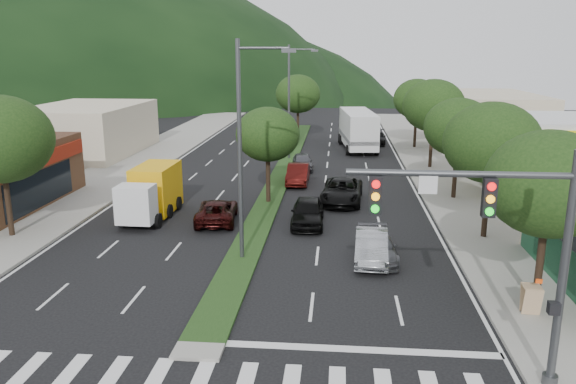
# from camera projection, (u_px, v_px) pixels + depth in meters

# --- Properties ---
(ground) EXTENTS (160.00, 160.00, 0.00)m
(ground) POSITION_uv_depth(u_px,v_px,m) (201.00, 345.00, 18.60)
(ground) COLOR black
(ground) RESTS_ON ground
(sidewalk_right) EXTENTS (5.00, 90.00, 0.15)m
(sidewalk_right) POSITION_uv_depth(u_px,v_px,m) (447.00, 181.00, 41.64)
(sidewalk_right) COLOR gray
(sidewalk_right) RESTS_ON ground
(sidewalk_left) EXTENTS (6.00, 90.00, 0.15)m
(sidewalk_left) POSITION_uv_depth(u_px,v_px,m) (115.00, 175.00, 43.85)
(sidewalk_left) COLOR gray
(sidewalk_left) RESTS_ON ground
(median) EXTENTS (1.60, 56.00, 0.12)m
(median) POSITION_uv_depth(u_px,v_px,m) (283.00, 170.00, 45.62)
(median) COLOR #1A3413
(median) RESTS_ON ground
(crosswalk) EXTENTS (19.00, 2.20, 0.01)m
(crosswalk) POSITION_uv_depth(u_px,v_px,m) (185.00, 379.00, 16.66)
(crosswalk) COLOR silver
(crosswalk) RESTS_ON ground
(traffic_signal) EXTENTS (6.12, 0.40, 7.00)m
(traffic_signal) POSITION_uv_depth(u_px,v_px,m) (509.00, 235.00, 15.19)
(traffic_signal) COLOR #47494C
(traffic_signal) RESTS_ON ground
(gas_canopy) EXTENTS (12.20, 8.20, 5.25)m
(gas_canopy) POSITION_uv_depth(u_px,v_px,m) (560.00, 126.00, 37.06)
(gas_canopy) COLOR silver
(gas_canopy) RESTS_ON ground
(bldg_left_far) EXTENTS (9.00, 14.00, 4.60)m
(bldg_left_far) POSITION_uv_depth(u_px,v_px,m) (88.00, 130.00, 52.52)
(bldg_left_far) COLOR beige
(bldg_left_far) RESTS_ON ground
(bldg_right_far) EXTENTS (10.00, 16.00, 5.20)m
(bldg_right_far) POSITION_uv_depth(u_px,v_px,m) (483.00, 118.00, 58.76)
(bldg_right_far) COLOR beige
(bldg_right_far) RESTS_ON ground
(tree_r_a) EXTENTS (4.60, 4.60, 6.63)m
(tree_r_a) POSITION_uv_depth(u_px,v_px,m) (549.00, 184.00, 20.24)
(tree_r_a) COLOR black
(tree_r_a) RESTS_ON sidewalk_right
(tree_r_b) EXTENTS (4.80, 4.80, 6.94)m
(tree_r_b) POSITION_uv_depth(u_px,v_px,m) (492.00, 143.00, 27.91)
(tree_r_b) COLOR black
(tree_r_b) RESTS_ON sidewalk_right
(tree_r_c) EXTENTS (4.40, 4.40, 6.48)m
(tree_r_c) POSITION_uv_depth(u_px,v_px,m) (458.00, 127.00, 35.71)
(tree_r_c) COLOR black
(tree_r_c) RESTS_ON sidewalk_right
(tree_r_d) EXTENTS (5.00, 5.00, 7.17)m
(tree_r_d) POSITION_uv_depth(u_px,v_px,m) (434.00, 106.00, 45.26)
(tree_r_d) COLOR black
(tree_r_d) RESTS_ON sidewalk_right
(tree_r_e) EXTENTS (4.60, 4.60, 6.71)m
(tree_r_e) POSITION_uv_depth(u_px,v_px,m) (417.00, 99.00, 54.99)
(tree_r_e) COLOR black
(tree_r_e) RESTS_ON sidewalk_right
(tree_med_near) EXTENTS (4.00, 4.00, 6.02)m
(tree_med_near) POSITION_uv_depth(u_px,v_px,m) (268.00, 134.00, 34.90)
(tree_med_near) COLOR black
(tree_med_near) RESTS_ON median
(tree_med_far) EXTENTS (4.80, 4.80, 6.94)m
(tree_med_far) POSITION_uv_depth(u_px,v_px,m) (298.00, 94.00, 59.86)
(tree_med_far) COLOR black
(tree_med_far) RESTS_ON median
(tree_l_a) EXTENTS (5.20, 5.20, 7.25)m
(tree_l_a) POSITION_uv_depth(u_px,v_px,m) (0.00, 139.00, 28.07)
(tree_l_a) COLOR black
(tree_l_a) RESTS_ON sidewalk_left
(streetlight_near) EXTENTS (2.60, 0.25, 10.00)m
(streetlight_near) POSITION_uv_depth(u_px,v_px,m) (244.00, 141.00, 24.94)
(streetlight_near) COLOR #47494C
(streetlight_near) RESTS_ON ground
(streetlight_mid) EXTENTS (2.60, 0.25, 10.00)m
(streetlight_mid) POSITION_uv_depth(u_px,v_px,m) (291.00, 97.00, 49.08)
(streetlight_mid) COLOR #47494C
(streetlight_mid) RESTS_ON ground
(sedan_silver) EXTENTS (1.68, 4.28, 1.39)m
(sedan_silver) POSITION_uv_depth(u_px,v_px,m) (371.00, 247.00, 25.94)
(sedan_silver) COLOR #97999E
(sedan_silver) RESTS_ON ground
(suv_maroon) EXTENTS (2.61, 4.83, 1.29)m
(suv_maroon) POSITION_uv_depth(u_px,v_px,m) (217.00, 211.00, 31.91)
(suv_maroon) COLOR black
(suv_maroon) RESTS_ON ground
(car_queue_a) EXTENTS (1.85, 4.44, 1.50)m
(car_queue_a) POSITION_uv_depth(u_px,v_px,m) (308.00, 212.00, 31.28)
(car_queue_a) COLOR black
(car_queue_a) RESTS_ON ground
(car_queue_b) EXTENTS (1.92, 4.26, 1.21)m
(car_queue_b) POSITION_uv_depth(u_px,v_px,m) (377.00, 247.00, 26.18)
(car_queue_b) COLOR #54545A
(car_queue_b) RESTS_ON ground
(car_queue_c) EXTENTS (1.52, 4.34, 1.43)m
(car_queue_c) POSITION_uv_depth(u_px,v_px,m) (298.00, 174.00, 41.05)
(car_queue_c) COLOR #480E0C
(car_queue_c) RESTS_ON ground
(car_queue_d) EXTENTS (2.86, 5.55, 1.50)m
(car_queue_d) POSITION_uv_depth(u_px,v_px,m) (342.00, 191.00, 35.94)
(car_queue_d) COLOR black
(car_queue_d) RESTS_ON ground
(car_queue_e) EXTENTS (2.02, 4.04, 1.32)m
(car_queue_e) POSITION_uv_depth(u_px,v_px,m) (302.00, 162.00, 45.90)
(car_queue_e) COLOR #4E4E53
(car_queue_e) RESTS_ON ground
(car_queue_f) EXTENTS (2.21, 4.69, 1.32)m
(car_queue_f) POSITION_uv_depth(u_px,v_px,m) (377.00, 138.00, 58.59)
(car_queue_f) COLOR black
(car_queue_f) RESTS_ON ground
(box_truck) EXTENTS (2.42, 5.96, 2.91)m
(box_truck) POSITION_uv_depth(u_px,v_px,m) (153.00, 193.00, 32.84)
(box_truck) COLOR white
(box_truck) RESTS_ON ground
(motorhome) EXTENTS (3.90, 9.91, 3.71)m
(motorhome) POSITION_uv_depth(u_px,v_px,m) (358.00, 129.00, 55.33)
(motorhome) COLOR silver
(motorhome) RESTS_ON ground
(a_frame_sign) EXTENTS (0.68, 0.77, 1.45)m
(a_frame_sign) POSITION_uv_depth(u_px,v_px,m) (531.00, 297.00, 20.41)
(a_frame_sign) COLOR tan
(a_frame_sign) RESTS_ON sidewalk_right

